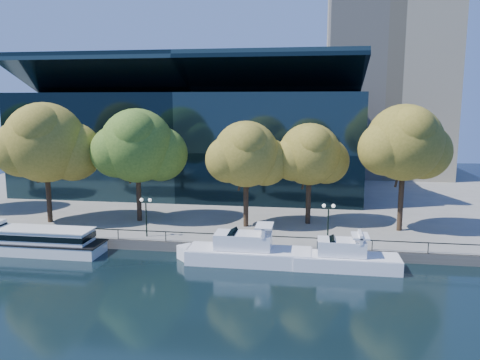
% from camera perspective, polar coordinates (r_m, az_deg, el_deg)
% --- Properties ---
extents(ground, '(160.00, 160.00, 0.00)m').
position_cam_1_polar(ground, '(45.02, -10.26, -9.73)').
color(ground, black).
rests_on(ground, ground).
extents(promenade, '(90.00, 67.08, 1.00)m').
position_cam_1_polar(promenade, '(79.11, -1.78, -0.88)').
color(promenade, slate).
rests_on(promenade, ground).
extents(railing, '(88.20, 0.08, 0.99)m').
position_cam_1_polar(railing, '(47.39, -9.06, -6.26)').
color(railing, black).
rests_on(railing, promenade).
extents(convention_building, '(50.00, 24.57, 21.43)m').
position_cam_1_polar(convention_building, '(74.45, -5.49, 4.65)').
color(convention_building, black).
rests_on(convention_building, ground).
extents(office_tower, '(22.50, 22.50, 65.90)m').
position_cam_1_polar(office_tower, '(97.92, 17.70, 19.82)').
color(office_tower, tan).
rests_on(office_tower, ground).
extents(tour_boat, '(15.79, 3.52, 3.00)m').
position_cam_1_polar(tour_boat, '(50.97, -24.43, -6.66)').
color(tour_boat, white).
rests_on(tour_boat, ground).
extents(cruiser_near, '(12.74, 3.28, 3.69)m').
position_cam_1_polar(cruiser_near, '(43.57, 0.47, -8.63)').
color(cruiser_near, white).
rests_on(cruiser_near, ground).
extents(cruiser_far, '(10.44, 2.89, 3.41)m').
position_cam_1_polar(cruiser_far, '(43.05, 12.26, -9.17)').
color(cruiser_far, white).
rests_on(cruiser_far, ground).
extents(tree_1, '(11.28, 9.25, 13.72)m').
position_cam_1_polar(tree_1, '(57.08, -22.53, 4.05)').
color(tree_1, black).
rests_on(tree_1, promenade).
extents(tree_2, '(10.57, 8.67, 13.03)m').
position_cam_1_polar(tree_2, '(54.63, -12.29, 3.92)').
color(tree_2, black).
rests_on(tree_2, promenade).
extents(tree_3, '(9.05, 7.42, 11.72)m').
position_cam_1_polar(tree_3, '(50.94, 0.90, 2.99)').
color(tree_3, black).
rests_on(tree_3, promenade).
extents(tree_4, '(8.68, 7.12, 11.43)m').
position_cam_1_polar(tree_4, '(52.80, 8.61, 2.96)').
color(tree_4, black).
rests_on(tree_4, promenade).
extents(tree_5, '(10.06, 8.25, 13.53)m').
position_cam_1_polar(tree_5, '(52.08, 19.56, 4.12)').
color(tree_5, black).
rests_on(tree_5, promenade).
extents(lamp_1, '(1.26, 0.36, 4.03)m').
position_cam_1_polar(lamp_1, '(48.80, -11.39, -3.39)').
color(lamp_1, black).
rests_on(lamp_1, promenade).
extents(lamp_2, '(1.26, 0.36, 4.03)m').
position_cam_1_polar(lamp_2, '(45.97, 10.73, -4.17)').
color(lamp_2, black).
rests_on(lamp_2, promenade).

